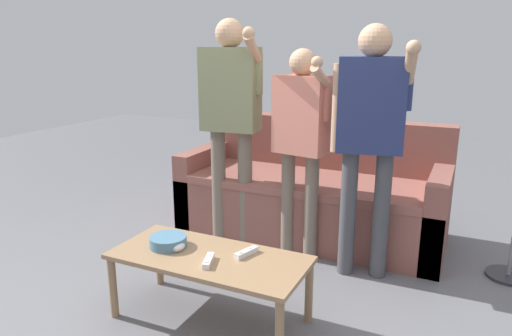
# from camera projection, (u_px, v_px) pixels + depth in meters

# --- Properties ---
(ground_plane) EXTENTS (12.00, 12.00, 0.00)m
(ground_plane) POSITION_uv_depth(u_px,v_px,m) (247.00, 324.00, 2.52)
(ground_plane) COLOR slate
(couch) EXTENTS (2.04, 0.84, 0.89)m
(couch) POSITION_uv_depth(u_px,v_px,m) (312.00, 195.00, 3.72)
(couch) COLOR brown
(couch) RESTS_ON ground
(coffee_table) EXTENTS (1.06, 0.48, 0.38)m
(coffee_table) POSITION_uv_depth(u_px,v_px,m) (209.00, 263.00, 2.49)
(coffee_table) COLOR #997551
(coffee_table) RESTS_ON ground
(snack_bowl) EXTENTS (0.21, 0.21, 0.06)m
(snack_bowl) POSITION_uv_depth(u_px,v_px,m) (168.00, 241.00, 2.58)
(snack_bowl) COLOR teal
(snack_bowl) RESTS_ON coffee_table
(game_remote_nunchuk) EXTENTS (0.06, 0.09, 0.05)m
(game_remote_nunchuk) POSITION_uv_depth(u_px,v_px,m) (179.00, 247.00, 2.53)
(game_remote_nunchuk) COLOR white
(game_remote_nunchuk) RESTS_ON coffee_table
(player_left) EXTENTS (0.51, 0.33, 1.65)m
(player_left) POSITION_uv_depth(u_px,v_px,m) (231.00, 106.00, 3.37)
(player_left) COLOR #756656
(player_left) RESTS_ON ground
(player_center) EXTENTS (0.43, 0.35, 1.45)m
(player_center) POSITION_uv_depth(u_px,v_px,m) (301.00, 131.00, 3.12)
(player_center) COLOR #756656
(player_center) RESTS_ON ground
(player_right) EXTENTS (0.51, 0.34, 1.59)m
(player_right) POSITION_uv_depth(u_px,v_px,m) (370.00, 124.00, 2.83)
(player_right) COLOR #47474C
(player_right) RESTS_ON ground
(game_remote_wand_near) EXTENTS (0.08, 0.15, 0.03)m
(game_remote_wand_near) POSITION_uv_depth(u_px,v_px,m) (208.00, 261.00, 2.38)
(game_remote_wand_near) COLOR white
(game_remote_wand_near) RESTS_ON coffee_table
(game_remote_wand_far) EXTENTS (0.08, 0.16, 0.03)m
(game_remote_wand_far) POSITION_uv_depth(u_px,v_px,m) (246.00, 253.00, 2.48)
(game_remote_wand_far) COLOR white
(game_remote_wand_far) RESTS_ON coffee_table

